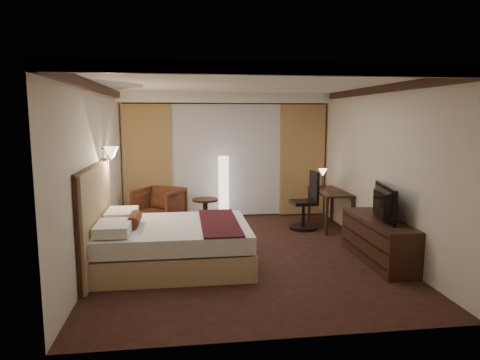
{
  "coord_description": "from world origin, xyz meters",
  "views": [
    {
      "loc": [
        -0.95,
        -6.66,
        2.2
      ],
      "look_at": [
        0.0,
        0.4,
        1.15
      ],
      "focal_mm": 32.0,
      "sensor_mm": 36.0,
      "label": 1
    }
  ],
  "objects": [
    {
      "name": "floor",
      "position": [
        0.0,
        0.0,
        0.0
      ],
      "size": [
        4.5,
        5.5,
        0.01
      ],
      "primitive_type": "cube",
      "color": "black",
      "rests_on": "ground"
    },
    {
      "name": "ceiling",
      "position": [
        0.0,
        0.0,
        2.7
      ],
      "size": [
        4.5,
        5.5,
        0.01
      ],
      "primitive_type": "cube",
      "color": "white",
      "rests_on": "back_wall"
    },
    {
      "name": "back_wall",
      "position": [
        0.0,
        2.75,
        1.35
      ],
      "size": [
        4.5,
        0.02,
        2.7
      ],
      "primitive_type": "cube",
      "color": "beige",
      "rests_on": "floor"
    },
    {
      "name": "left_wall",
      "position": [
        -2.25,
        0.0,
        1.35
      ],
      "size": [
        0.02,
        5.5,
        2.7
      ],
      "primitive_type": "cube",
      "color": "beige",
      "rests_on": "floor"
    },
    {
      "name": "right_wall",
      "position": [
        2.25,
        0.0,
        1.35
      ],
      "size": [
        0.02,
        5.5,
        2.7
      ],
      "primitive_type": "cube",
      "color": "beige",
      "rests_on": "floor"
    },
    {
      "name": "crown_molding",
      "position": [
        0.0,
        0.0,
        2.64
      ],
      "size": [
        4.5,
        5.5,
        0.12
      ],
      "primitive_type": null,
      "color": "black",
      "rests_on": "ceiling"
    },
    {
      "name": "soffit",
      "position": [
        0.0,
        2.5,
        2.6
      ],
      "size": [
        4.5,
        0.5,
        0.2
      ],
      "primitive_type": "cube",
      "color": "white",
      "rests_on": "ceiling"
    },
    {
      "name": "curtain_sheer",
      "position": [
        0.0,
        2.67,
        1.25
      ],
      "size": [
        2.48,
        0.04,
        2.45
      ],
      "primitive_type": "cube",
      "color": "silver",
      "rests_on": "back_wall"
    },
    {
      "name": "curtain_left_drape",
      "position": [
        -1.7,
        2.61,
        1.25
      ],
      "size": [
        1.0,
        0.14,
        2.45
      ],
      "primitive_type": "cube",
      "color": "tan",
      "rests_on": "back_wall"
    },
    {
      "name": "curtain_right_drape",
      "position": [
        1.7,
        2.61,
        1.25
      ],
      "size": [
        1.0,
        0.14,
        2.45
      ],
      "primitive_type": "cube",
      "color": "tan",
      "rests_on": "back_wall"
    },
    {
      "name": "wall_sconce",
      "position": [
        -2.09,
        0.43,
        1.62
      ],
      "size": [
        0.24,
        0.24,
        0.24
      ],
      "primitive_type": null,
      "color": "white",
      "rests_on": "left_wall"
    },
    {
      "name": "bed",
      "position": [
        -1.09,
        -0.43,
        0.32
      ],
      "size": [
        2.21,
        1.72,
        0.65
      ],
      "primitive_type": null,
      "color": "white",
      "rests_on": "floor"
    },
    {
      "name": "headboard",
      "position": [
        -2.2,
        -0.43,
        0.75
      ],
      "size": [
        0.12,
        2.02,
        1.5
      ],
      "primitive_type": null,
      "color": "tan",
      "rests_on": "floor"
    },
    {
      "name": "armchair",
      "position": [
        -1.44,
        1.97,
        0.43
      ],
      "size": [
        1.11,
        1.09,
        0.86
      ],
      "primitive_type": "imported",
      "rotation": [
        0.0,
        0.0,
        -0.5
      ],
      "color": "#4C2216",
      "rests_on": "floor"
    },
    {
      "name": "side_table",
      "position": [
        -0.52,
        1.82,
        0.28
      ],
      "size": [
        0.52,
        0.52,
        0.57
      ],
      "primitive_type": null,
      "color": "black",
      "rests_on": "floor"
    },
    {
      "name": "floor_lamp",
      "position": [
        -0.1,
        2.26,
        0.7
      ],
      "size": [
        0.29,
        0.29,
        1.4
      ],
      "primitive_type": null,
      "color": "white",
      "rests_on": "floor"
    },
    {
      "name": "desk",
      "position": [
        1.95,
        1.42,
        0.38
      ],
      "size": [
        0.55,
        1.24,
        0.75
      ],
      "primitive_type": null,
      "color": "black",
      "rests_on": "floor"
    },
    {
      "name": "desk_lamp",
      "position": [
        1.95,
        1.89,
        0.92
      ],
      "size": [
        0.18,
        0.18,
        0.34
      ],
      "primitive_type": null,
      "color": "#FFD899",
      "rests_on": "desk"
    },
    {
      "name": "office_chair",
      "position": [
        1.4,
        1.37,
        0.58
      ],
      "size": [
        0.58,
        0.58,
        1.15
      ],
      "primitive_type": null,
      "rotation": [
        0.0,
        0.0,
        0.05
      ],
      "color": "black",
      "rests_on": "floor"
    },
    {
      "name": "dresser",
      "position": [
        2.0,
        -0.65,
        0.33
      ],
      "size": [
        0.5,
        1.71,
        0.67
      ],
      "primitive_type": null,
      "color": "black",
      "rests_on": "floor"
    },
    {
      "name": "television",
      "position": [
        1.97,
        -0.65,
        0.96
      ],
      "size": [
        0.76,
        1.11,
        0.13
      ],
      "primitive_type": "imported",
      "rotation": [
        0.0,
        0.0,
        1.38
      ],
      "color": "black",
      "rests_on": "dresser"
    }
  ]
}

